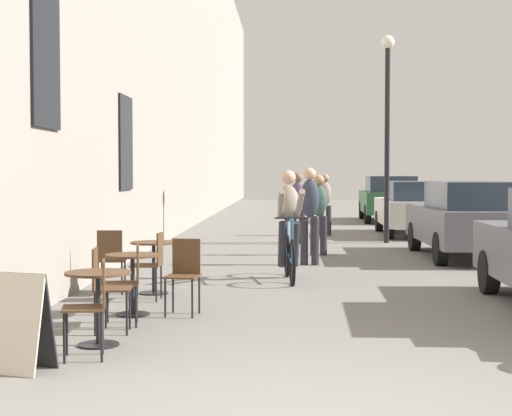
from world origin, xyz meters
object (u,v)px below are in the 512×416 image
cafe_table_far (154,256)px  cafe_chair_near_toward_wall (92,302)px  cafe_table_near (98,292)px  pedestrian_furthest (325,201)px  cafe_chair_far_toward_street (111,257)px  cafe_chair_far_toward_wall (152,261)px  pedestrian_near (310,210)px  cafe_chair_near_toward_street (105,284)px  cafe_table_mid (133,271)px  parked_car_fourth (389,198)px  cyclist_on_bicycle (289,228)px  parked_car_second (469,218)px  parked_car_third (414,207)px  cafe_chair_mid_toward_street (184,271)px  pedestrian_far (298,204)px  pedestrian_mid (319,210)px  cafe_chair_mid_toward_wall (128,278)px  sandwich_board_sign (18,322)px  street_lamp (387,112)px

cafe_table_far → cafe_chair_near_toward_wall: bearing=-88.6°
cafe_table_near → pedestrian_furthest: bearing=78.5°
cafe_table_near → pedestrian_furthest: (2.79, 13.76, 0.40)m
cafe_chair_far_toward_street → cafe_chair_far_toward_wall: same height
cafe_chair_far_toward_street → pedestrian_near: pedestrian_near is taller
cafe_chair_far_toward_wall → cafe_chair_near_toward_street: bearing=-93.4°
cafe_chair_far_toward_street → cafe_table_mid: bearing=-69.1°
cafe_chair_far_toward_street → parked_car_fourth: size_ratio=0.20×
cyclist_on_bicycle → parked_car_second: cyclist_on_bicycle is taller
pedestrian_furthest → parked_car_third: (2.36, 0.17, -0.17)m
pedestrian_furthest → parked_car_third: bearing=4.1°
cafe_chair_near_toward_wall → cafe_chair_mid_toward_street: same height
parked_car_second → pedestrian_furthest: bearing=114.8°
cafe_chair_near_toward_wall → pedestrian_furthest: 14.57m
cafe_chair_mid_toward_street → cafe_table_far: 1.73m
cafe_table_mid → pedestrian_far: (2.04, 9.54, 0.42)m
pedestrian_mid → parked_car_second: 2.95m
cafe_table_mid → cafe_chair_mid_toward_street: size_ratio=0.81×
cafe_chair_mid_toward_street → cafe_table_far: size_ratio=1.24×
pedestrian_far → cafe_chair_far_toward_street: bearing=-108.5°
cafe_chair_mid_toward_wall → pedestrian_near: 6.27m
sandwich_board_sign → parked_car_fourth: 21.81m
pedestrian_near → parked_car_third: (2.93, 6.99, -0.25)m
cafe_chair_near_toward_street → pedestrian_near: size_ratio=0.51×
cafe_chair_far_toward_wall → cyclist_on_bicycle: size_ratio=0.51×
cafe_chair_near_toward_street → cyclist_on_bicycle: cyclist_on_bicycle is taller
parked_car_third → cafe_chair_mid_toward_wall: bearing=-111.5°
cafe_chair_near_toward_street → pedestrian_mid: (2.52, 8.06, 0.40)m
cafe_table_near → parked_car_fourth: size_ratio=0.16×
cafe_chair_far_toward_street → sandwich_board_sign: 4.31m
pedestrian_mid → street_lamp: street_lamp is taller
cafe_chair_far_toward_wall → cafe_chair_far_toward_street: bearing=142.9°
cafe_chair_far_toward_street → cyclist_on_bicycle: 2.96m
parked_car_second → cafe_chair_far_toward_street: bearing=-140.3°
cafe_table_near → cafe_table_far: same height
cafe_table_mid → pedestrian_far: size_ratio=0.43×
pedestrian_near → cafe_table_mid: bearing=-112.8°
cafe_chair_near_toward_street → cyclist_on_bicycle: 4.71m
cafe_table_mid → cafe_chair_mid_toward_street: cafe_chair_mid_toward_street is taller
cafe_chair_near_toward_wall → cafe_table_far: (-0.10, 3.91, 0.00)m
cafe_chair_far_toward_street → parked_car_third: 12.09m
sandwich_board_sign → parked_car_third: bearing=69.5°
cafe_table_far → parked_car_fourth: size_ratio=0.16×
parked_car_third → cafe_table_far: bearing=-116.1°
cafe_chair_near_toward_street → pedestrian_far: size_ratio=0.53×
sandwich_board_sign → parked_car_third: (5.59, 14.94, 0.33)m
sandwich_board_sign → cafe_chair_near_toward_wall: bearing=42.2°
cafe_chair_near_toward_street → pedestrian_furthest: bearing=77.7°
cyclist_on_bicycle → pedestrian_near: size_ratio=1.00×
cafe_chair_mid_toward_wall → cafe_chair_far_toward_wall: (-0.03, 1.74, 0.00)m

